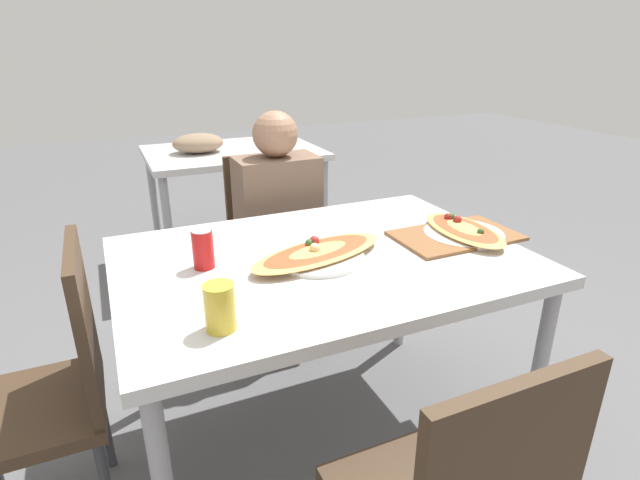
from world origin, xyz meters
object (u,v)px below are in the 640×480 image
at_px(chair_far_seated, 272,239).
at_px(pizza_second, 464,231).
at_px(drink_glass, 220,307).
at_px(person_seated, 279,215).
at_px(pizza_main, 318,253).
at_px(dining_table, 323,274).
at_px(chair_side_left, 53,384).
at_px(soda_can, 203,249).

bearing_deg(chair_far_seated, pizza_second, 118.35).
relative_size(chair_far_seated, drink_glass, 7.49).
bearing_deg(person_seated, chair_far_seated, -90.00).
bearing_deg(pizza_main, chair_far_seated, 82.14).
bearing_deg(pizza_main, dining_table, 35.57).
relative_size(chair_side_left, pizza_main, 1.71).
height_order(dining_table, soda_can, soda_can).
height_order(chair_far_seated, soda_can, chair_far_seated).
bearing_deg(chair_far_seated, drink_glass, 65.66).
xyz_separation_m(pizza_main, soda_can, (-0.35, 0.09, 0.04)).
bearing_deg(dining_table, pizza_second, -4.56).
xyz_separation_m(pizza_main, pizza_second, (0.57, -0.03, -0.00)).
relative_size(chair_far_seated, pizza_main, 1.71).
xyz_separation_m(person_seated, drink_glass, (-0.50, -1.00, 0.15)).
bearing_deg(soda_can, drink_glass, -95.69).
height_order(person_seated, pizza_second, person_seated).
xyz_separation_m(chair_far_seated, chair_side_left, (-0.94, -0.81, 0.00)).
bearing_deg(dining_table, soda_can, 169.79).
relative_size(dining_table, soda_can, 10.63).
bearing_deg(chair_side_left, pizza_main, -91.28).
relative_size(person_seated, drink_glass, 9.37).
xyz_separation_m(dining_table, chair_far_seated, (0.09, 0.81, -0.18)).
bearing_deg(dining_table, drink_glass, -143.34).
relative_size(dining_table, chair_side_left, 1.46).
xyz_separation_m(chair_side_left, soda_can, (0.47, 0.07, 0.31)).
bearing_deg(pizza_second, person_seated, 122.07).
height_order(chair_side_left, pizza_second, chair_side_left).
distance_m(dining_table, drink_glass, 0.53).
bearing_deg(drink_glass, chair_far_seated, 65.66).
xyz_separation_m(chair_side_left, pizza_main, (0.82, -0.02, 0.27)).
relative_size(pizza_main, pizza_second, 1.33).
xyz_separation_m(person_seated, pizza_main, (-0.11, -0.71, 0.11)).
height_order(chair_side_left, pizza_main, chair_side_left).
height_order(dining_table, pizza_main, pizza_main).
bearing_deg(soda_can, pizza_second, -6.89).
distance_m(pizza_main, soda_can, 0.37).
bearing_deg(soda_can, dining_table, -10.21).
xyz_separation_m(chair_far_seated, soda_can, (-0.47, -0.74, 0.31)).
bearing_deg(pizza_main, chair_side_left, 178.72).
relative_size(pizza_main, drink_glass, 4.38).
bearing_deg(pizza_second, chair_side_left, 178.21).
distance_m(chair_far_seated, chair_side_left, 1.24).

